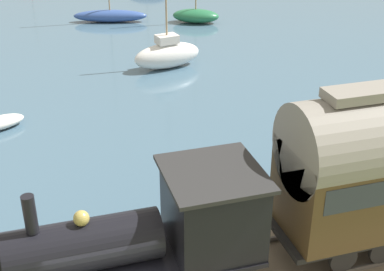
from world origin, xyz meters
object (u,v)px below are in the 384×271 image
at_px(sailboat_green, 196,15).
at_px(rowboat_far_out, 184,178).
at_px(rowboat_near_shore, 339,131).
at_px(sailboat_blue, 110,15).
at_px(steam_locomotive, 159,228).
at_px(sailboat_white, 167,54).

xyz_separation_m(sailboat_green, rowboat_far_out, (-20.21, 6.74, -0.37)).
distance_m(rowboat_near_shore, rowboat_far_out, 7.19).
bearing_deg(sailboat_green, rowboat_near_shore, -152.89).
bearing_deg(rowboat_near_shore, sailboat_green, 24.23).
xyz_separation_m(rowboat_near_shore, rowboat_far_out, (-1.51, 7.03, -0.08)).
bearing_deg(sailboat_blue, sailboat_green, -92.85).
bearing_deg(rowboat_near_shore, sailboat_blue, 39.61).
distance_m(steam_locomotive, sailboat_white, 17.85).
bearing_deg(rowboat_near_shore, sailboat_white, 47.65).
bearing_deg(sailboat_green, sailboat_blue, 97.39).
bearing_deg(sailboat_green, rowboat_far_out, -172.23).
bearing_deg(rowboat_far_out, steam_locomotive, 99.78).
xyz_separation_m(steam_locomotive, sailboat_white, (17.16, -4.63, -1.61)).
relative_size(sailboat_green, rowboat_far_out, 3.05).
height_order(sailboat_green, rowboat_near_shore, sailboat_green).
relative_size(sailboat_blue, rowboat_near_shore, 2.95).
bearing_deg(sailboat_white, rowboat_near_shore, -166.78).
height_order(sailboat_green, sailboat_white, sailboat_green).
xyz_separation_m(sailboat_green, rowboat_near_shore, (-18.70, -0.29, -0.29)).
relative_size(rowboat_near_shore, rowboat_far_out, 1.06).
height_order(steam_locomotive, sailboat_blue, sailboat_blue).
xyz_separation_m(steam_locomotive, rowboat_near_shore, (7.01, -9.21, -2.14)).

